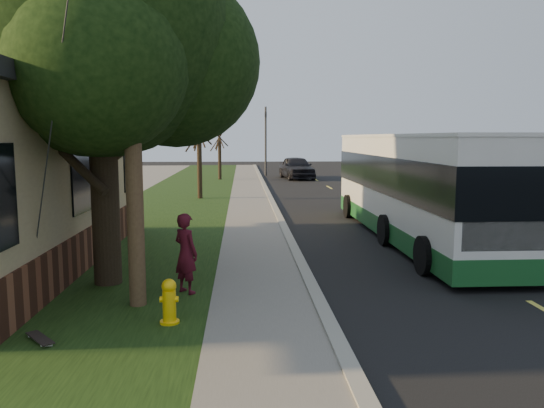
% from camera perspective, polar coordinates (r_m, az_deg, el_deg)
% --- Properties ---
extents(ground, '(120.00, 120.00, 0.00)m').
position_cam_1_polar(ground, '(9.08, 5.98, -12.71)').
color(ground, black).
rests_on(ground, ground).
extents(road, '(8.00, 80.00, 0.01)m').
position_cam_1_polar(road, '(19.45, 12.93, -2.12)').
color(road, black).
rests_on(road, ground).
extents(curb, '(0.25, 80.00, 0.12)m').
position_cam_1_polar(curb, '(18.72, 1.09, -2.12)').
color(curb, gray).
rests_on(curb, ground).
extents(sidewalk, '(2.00, 80.00, 0.08)m').
position_cam_1_polar(sidewalk, '(18.68, -1.97, -2.20)').
color(sidewalk, slate).
rests_on(sidewalk, ground).
extents(grass_verge, '(5.00, 80.00, 0.07)m').
position_cam_1_polar(grass_verge, '(18.93, -12.63, -2.26)').
color(grass_verge, black).
rests_on(grass_verge, ground).
extents(fire_hydrant, '(0.32, 0.32, 0.74)m').
position_cam_1_polar(fire_hydrant, '(8.91, -11.00, -10.25)').
color(fire_hydrant, yellow).
rests_on(fire_hydrant, grass_verge).
extents(utility_pole, '(2.86, 3.21, 9.07)m').
position_cam_1_polar(utility_pole, '(9.73, -15.08, 16.10)').
color(utility_pole, '#473321').
rests_on(utility_pole, ground).
extents(leafy_tree, '(6.30, 6.00, 7.80)m').
position_cam_1_polar(leafy_tree, '(11.60, -17.82, 17.20)').
color(leafy_tree, black).
rests_on(leafy_tree, grass_verge).
extents(bare_tree_near, '(1.38, 1.21, 4.31)m').
position_cam_1_polar(bare_tree_near, '(26.52, -7.81, 5.09)').
color(bare_tree_near, black).
rests_on(bare_tree_near, grass_verge).
extents(bare_tree_far, '(1.38, 1.21, 4.03)m').
position_cam_1_polar(bare_tree_far, '(38.47, -5.65, 5.53)').
color(bare_tree_far, black).
rests_on(bare_tree_far, grass_verge).
extents(traffic_signal, '(0.18, 0.22, 5.50)m').
position_cam_1_polar(traffic_signal, '(42.47, -0.69, 7.28)').
color(traffic_signal, '#2D2D30').
rests_on(traffic_signal, ground).
extents(transit_bus, '(2.71, 11.74, 3.18)m').
position_cam_1_polar(transit_bus, '(16.63, 15.41, 2.13)').
color(transit_bus, silver).
rests_on(transit_bus, ground).
extents(skateboarder, '(0.67, 0.67, 1.57)m').
position_cam_1_polar(skateboarder, '(10.43, -9.25, -5.25)').
color(skateboarder, '#440D19').
rests_on(skateboarder, grass_verge).
extents(skateboard_spare, '(0.59, 0.66, 0.07)m').
position_cam_1_polar(skateboard_spare, '(8.81, -23.68, -13.10)').
color(skateboard_spare, black).
rests_on(skateboard_spare, grass_verge).
extents(distant_car, '(2.60, 5.19, 1.70)m').
position_cam_1_polar(distant_car, '(39.72, 2.66, 3.94)').
color(distant_car, black).
rests_on(distant_car, ground).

